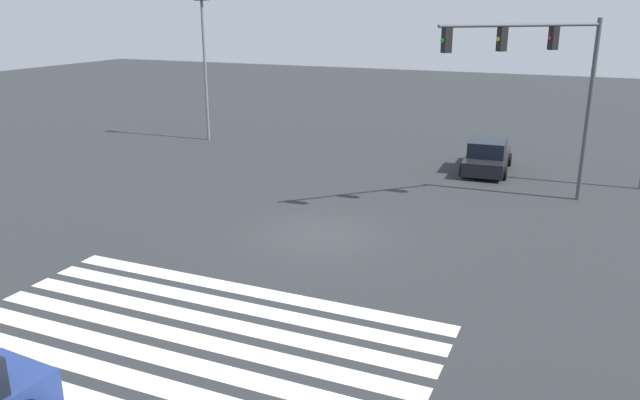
# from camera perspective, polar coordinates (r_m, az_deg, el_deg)

# --- Properties ---
(ground_plane) EXTENTS (120.91, 120.91, 0.00)m
(ground_plane) POSITION_cam_1_polar(r_m,az_deg,el_deg) (21.59, -0.00, -3.17)
(ground_plane) COLOR #2B2D30
(crosswalk_markings) EXTENTS (11.59, 6.30, 0.01)m
(crosswalk_markings) POSITION_cam_1_polar(r_m,az_deg,el_deg) (15.43, -11.86, -12.27)
(crosswalk_markings) COLOR silver
(crosswalk_markings) RESTS_ON ground_plane
(traffic_signal_mast) EXTENTS (5.10, 5.10, 7.16)m
(traffic_signal_mast) POSITION_cam_1_polar(r_m,az_deg,el_deg) (25.07, 19.87, 11.14)
(traffic_signal_mast) COLOR #47474C
(traffic_signal_mast) RESTS_ON ground_plane
(car_2) EXTENTS (2.30, 4.68, 1.53)m
(car_2) POSITION_cam_1_polar(r_m,az_deg,el_deg) (30.95, 15.03, 3.85)
(car_2) COLOR black
(car_2) RESTS_ON ground_plane
(street_light_pole_a) EXTENTS (0.80, 0.36, 8.12)m
(street_light_pole_a) POSITION_cam_1_polar(r_m,az_deg,el_deg) (37.33, -10.52, 12.78)
(street_light_pole_a) COLOR slate
(street_light_pole_a) RESTS_ON ground_plane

